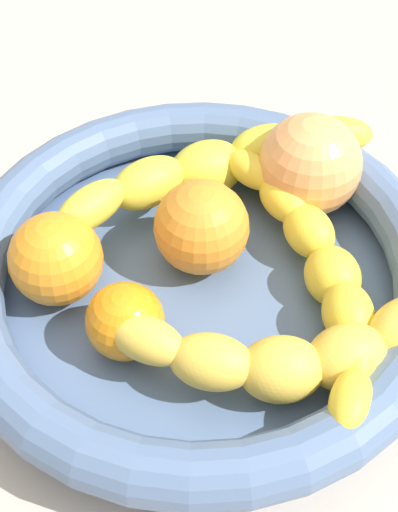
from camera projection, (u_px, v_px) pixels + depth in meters
kitchen_counter at (199, 315)px, 52.71cm from camera, size 120.00×120.00×3.00cm
fruit_bowl at (199, 275)px, 49.27cm from camera, size 33.68×33.68×5.90cm
banana_draped_left at (211, 167)px, 53.60cm from camera, size 7.37×25.84×5.25cm
banana_draped_right at (309, 345)px, 43.43cm from camera, size 9.84×24.69×4.32cm
banana_arching_top at (320, 272)px, 47.48cm from camera, size 24.67×8.51×4.45cm
orange_front at (125, 321)px, 44.89cm from camera, size 5.01×5.01×5.01cm
orange_mid_left at (56, 259)px, 47.42cm from camera, size 6.28×6.28×6.28cm
orange_mid_right at (201, 227)px, 49.10cm from camera, size 6.59×6.59×6.59cm
peach_blush at (310, 165)px, 52.50cm from camera, size 7.61×7.61×7.61cm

